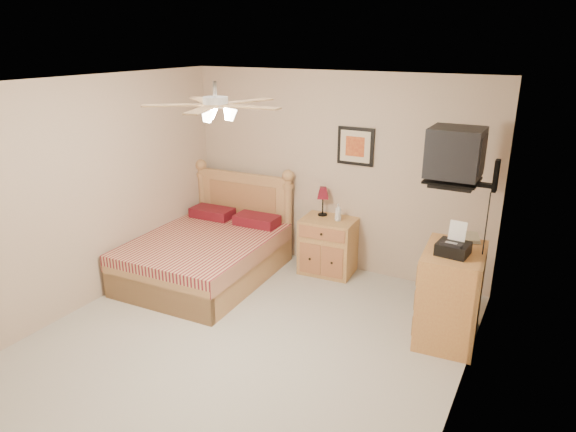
# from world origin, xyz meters

# --- Properties ---
(floor) EXTENTS (4.50, 4.50, 0.00)m
(floor) POSITION_xyz_m (0.00, 0.00, 0.00)
(floor) COLOR #A8A498
(floor) RESTS_ON ground
(ceiling) EXTENTS (4.00, 4.50, 0.04)m
(ceiling) POSITION_xyz_m (0.00, 0.00, 2.50)
(ceiling) COLOR white
(ceiling) RESTS_ON ground
(wall_back) EXTENTS (4.00, 0.04, 2.50)m
(wall_back) POSITION_xyz_m (0.00, 2.25, 1.25)
(wall_back) COLOR tan
(wall_back) RESTS_ON ground
(wall_left) EXTENTS (0.04, 4.50, 2.50)m
(wall_left) POSITION_xyz_m (-2.00, 0.00, 1.25)
(wall_left) COLOR tan
(wall_left) RESTS_ON ground
(wall_right) EXTENTS (0.04, 4.50, 2.50)m
(wall_right) POSITION_xyz_m (2.00, 0.00, 1.25)
(wall_right) COLOR tan
(wall_right) RESTS_ON ground
(bed) EXTENTS (1.56, 2.00, 1.25)m
(bed) POSITION_xyz_m (-1.24, 1.12, 0.63)
(bed) COLOR #B37850
(bed) RESTS_ON ground
(nightstand) EXTENTS (0.69, 0.54, 0.72)m
(nightstand) POSITION_xyz_m (0.04, 2.00, 0.36)
(nightstand) COLOR #A76F36
(nightstand) RESTS_ON ground
(table_lamp) EXTENTS (0.26, 0.26, 0.37)m
(table_lamp) POSITION_xyz_m (-0.09, 2.10, 0.90)
(table_lamp) COLOR maroon
(table_lamp) RESTS_ON nightstand
(lotion_bottle) EXTENTS (0.09, 0.09, 0.22)m
(lotion_bottle) POSITION_xyz_m (0.17, 2.01, 0.83)
(lotion_bottle) COLOR silver
(lotion_bottle) RESTS_ON nightstand
(framed_picture) EXTENTS (0.46, 0.04, 0.46)m
(framed_picture) POSITION_xyz_m (0.27, 2.23, 1.62)
(framed_picture) COLOR black
(framed_picture) RESTS_ON wall_back
(dresser) EXTENTS (0.62, 0.84, 0.95)m
(dresser) POSITION_xyz_m (1.73, 1.16, 0.47)
(dresser) COLOR #B96C3C
(dresser) RESTS_ON ground
(fax_machine) EXTENTS (0.31, 0.32, 0.30)m
(fax_machine) POSITION_xyz_m (1.72, 1.06, 1.10)
(fax_machine) COLOR black
(fax_machine) RESTS_ON dresser
(magazine_lower) EXTENTS (0.26, 0.30, 0.02)m
(magazine_lower) POSITION_xyz_m (1.70, 1.48, 0.96)
(magazine_lower) COLOR tan
(magazine_lower) RESTS_ON dresser
(magazine_upper) EXTENTS (0.25, 0.30, 0.02)m
(magazine_upper) POSITION_xyz_m (1.70, 1.49, 0.98)
(magazine_upper) COLOR tan
(magazine_upper) RESTS_ON magazine_lower
(wall_tv) EXTENTS (0.56, 0.46, 0.58)m
(wall_tv) POSITION_xyz_m (1.75, 1.34, 1.81)
(wall_tv) COLOR black
(wall_tv) RESTS_ON wall_right
(ceiling_fan) EXTENTS (1.14, 1.14, 0.28)m
(ceiling_fan) POSITION_xyz_m (0.00, -0.20, 2.36)
(ceiling_fan) COLOR silver
(ceiling_fan) RESTS_ON ceiling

